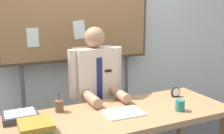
# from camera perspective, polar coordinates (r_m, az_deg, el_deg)

# --- Properties ---
(back_wall) EXTENTS (6.40, 0.08, 2.70)m
(back_wall) POSITION_cam_1_polar(r_m,az_deg,el_deg) (3.25, -8.22, 8.02)
(back_wall) COLOR silver
(back_wall) RESTS_ON ground_plane
(desk) EXTENTS (1.88, 0.69, 0.75)m
(desk) POSITION_cam_1_polar(r_m,az_deg,el_deg) (2.27, 1.83, -11.74)
(desk) COLOR #9E754C
(desk) RESTS_ON ground_plane
(person) EXTENTS (0.55, 0.56, 1.41)m
(person) POSITION_cam_1_polar(r_m,az_deg,el_deg) (2.74, -3.40, -7.55)
(person) COLOR #2D2D33
(person) RESTS_ON ground_plane
(bulletin_board) EXTENTS (1.72, 0.09, 2.07)m
(bulletin_board) POSITION_cam_1_polar(r_m,az_deg,el_deg) (3.04, -7.17, 10.84)
(bulletin_board) COLOR #4C3823
(bulletin_board) RESTS_ON ground_plane
(book_stack) EXTENTS (0.22, 0.28, 0.10)m
(book_stack) POSITION_cam_1_polar(r_m,az_deg,el_deg) (1.91, -15.58, -12.46)
(book_stack) COLOR #B22D2D
(book_stack) RESTS_ON desk
(open_notebook) EXTENTS (0.32, 0.24, 0.01)m
(open_notebook) POSITION_cam_1_polar(r_m,az_deg,el_deg) (2.23, 2.40, -9.60)
(open_notebook) COLOR white
(open_notebook) RESTS_ON desk
(desk_clock) EXTENTS (0.10, 0.04, 0.10)m
(desk_clock) POSITION_cam_1_polar(r_m,az_deg,el_deg) (2.68, 13.22, -5.24)
(desk_clock) COLOR black
(desk_clock) RESTS_ON desk
(coffee_mug) EXTENTS (0.08, 0.08, 0.09)m
(coffee_mug) POSITION_cam_1_polar(r_m,az_deg,el_deg) (2.34, 14.11, -7.84)
(coffee_mug) COLOR #267266
(coffee_mug) RESTS_ON desk
(pen_holder) EXTENTS (0.07, 0.07, 0.16)m
(pen_holder) POSITION_cam_1_polar(r_m,az_deg,el_deg) (2.29, -11.05, -8.07)
(pen_holder) COLOR brown
(pen_holder) RESTS_ON desk
(paper_tray) EXTENTS (0.26, 0.20, 0.06)m
(paper_tray) POSITION_cam_1_polar(r_m,az_deg,el_deg) (2.22, -18.77, -9.76)
(paper_tray) COLOR #333338
(paper_tray) RESTS_ON desk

